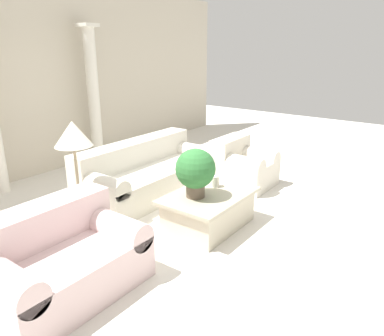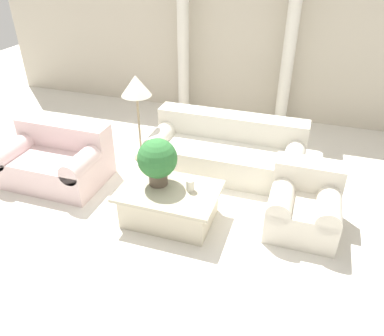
% 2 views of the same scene
% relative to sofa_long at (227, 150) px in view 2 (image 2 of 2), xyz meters
% --- Properties ---
extents(ground_plane, '(16.00, 16.00, 0.00)m').
position_rel_sofa_long_xyz_m(ground_plane, '(-0.32, -1.01, -0.32)').
color(ground_plane, silver).
extents(wall_back, '(10.00, 0.06, 3.20)m').
position_rel_sofa_long_xyz_m(wall_back, '(-0.32, 2.16, 1.28)').
color(wall_back, beige).
rests_on(wall_back, ground_plane).
extents(sofa_long, '(2.23, 0.95, 0.78)m').
position_rel_sofa_long_xyz_m(sofa_long, '(0.00, 0.00, 0.00)').
color(sofa_long, beige).
rests_on(sofa_long, ground_plane).
extents(loveseat, '(1.39, 0.95, 0.78)m').
position_rel_sofa_long_xyz_m(loveseat, '(-2.23, -1.01, 0.01)').
color(loveseat, beige).
rests_on(loveseat, ground_plane).
extents(coffee_table, '(1.19, 0.81, 0.44)m').
position_rel_sofa_long_xyz_m(coffee_table, '(-0.37, -1.39, -0.09)').
color(coffee_table, beige).
rests_on(coffee_table, ground_plane).
extents(potted_plant, '(0.48, 0.48, 0.59)m').
position_rel_sofa_long_xyz_m(potted_plant, '(-0.54, -1.31, 0.46)').
color(potted_plant, brown).
rests_on(potted_plant, coffee_table).
extents(pillar_candle, '(0.10, 0.10, 0.14)m').
position_rel_sofa_long_xyz_m(pillar_candle, '(-0.12, -1.32, 0.20)').
color(pillar_candle, silver).
rests_on(pillar_candle, coffee_table).
extents(floor_lamp, '(0.44, 0.44, 1.35)m').
position_rel_sofa_long_xyz_m(floor_lamp, '(-1.34, -0.14, 0.84)').
color(floor_lamp, gray).
rests_on(floor_lamp, ground_plane).
extents(column_left, '(0.30, 0.30, 2.52)m').
position_rel_sofa_long_xyz_m(column_left, '(-1.31, 1.83, 0.97)').
color(column_left, silver).
rests_on(column_left, ground_plane).
extents(column_right, '(0.30, 0.30, 2.52)m').
position_rel_sofa_long_xyz_m(column_right, '(0.58, 1.83, 0.97)').
color(column_right, silver).
rests_on(column_right, ground_plane).
extents(armchair, '(0.81, 0.87, 0.75)m').
position_rel_sofa_long_xyz_m(armchair, '(1.18, -0.98, 0.01)').
color(armchair, beige).
rests_on(armchair, ground_plane).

